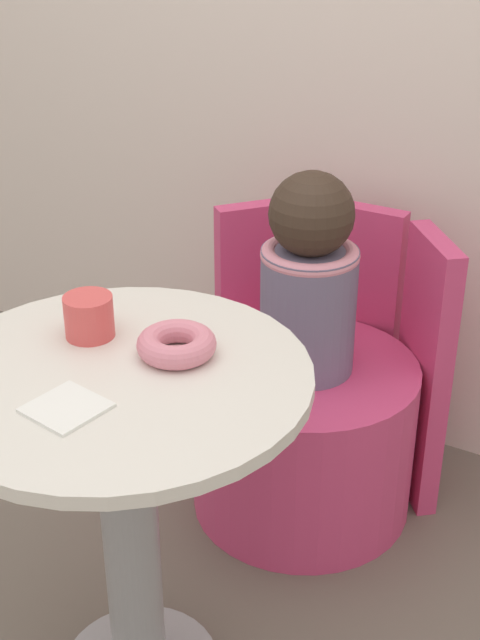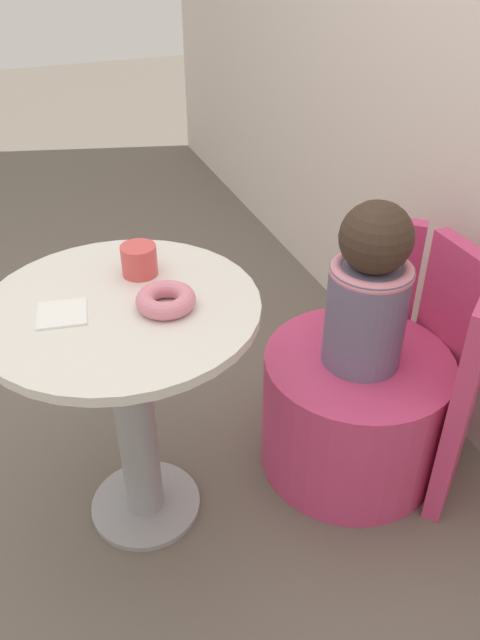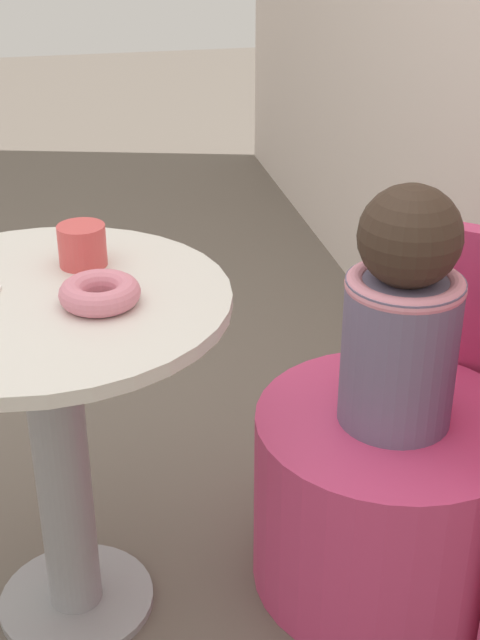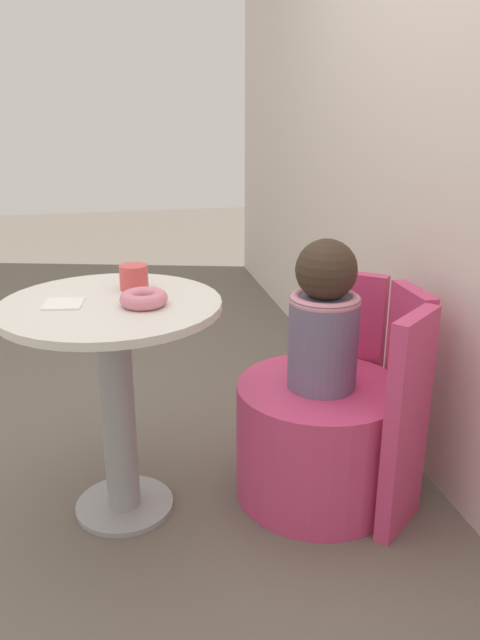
{
  "view_description": "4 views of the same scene",
  "coord_description": "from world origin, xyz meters",
  "px_view_note": "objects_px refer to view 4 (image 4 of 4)",
  "views": [
    {
      "loc": [
        0.86,
        -1.0,
        1.5
      ],
      "look_at": [
        0.08,
        0.38,
        0.66
      ],
      "focal_mm": 50.0,
      "sensor_mm": 36.0,
      "label": 1
    },
    {
      "loc": [
        1.29,
        -0.16,
        1.51
      ],
      "look_at": [
        0.05,
        0.32,
        0.6
      ],
      "focal_mm": 35.0,
      "sensor_mm": 36.0,
      "label": 2
    },
    {
      "loc": [
        1.48,
        0.07,
        1.39
      ],
      "look_at": [
        0.06,
        0.37,
        0.64
      ],
      "focal_mm": 50.0,
      "sensor_mm": 36.0,
      "label": 3
    },
    {
      "loc": [
        1.85,
        0.03,
        1.28
      ],
      "look_at": [
        0.11,
        0.4,
        0.66
      ],
      "focal_mm": 35.0,
      "sensor_mm": 36.0,
      "label": 4
    }
  ],
  "objects_px": {
    "round_table": "(115,366)",
    "cup": "(134,277)",
    "donut": "(144,298)",
    "tub_chair": "(318,440)",
    "child_figure": "(324,318)"
  },
  "relations": [
    {
      "from": "child_figure",
      "to": "donut",
      "type": "distance_m",
      "value": 0.57
    },
    {
      "from": "tub_chair",
      "to": "round_table",
      "type": "bearing_deg",
      "value": -93.83
    },
    {
      "from": "round_table",
      "to": "cup",
      "type": "height_order",
      "value": "cup"
    },
    {
      "from": "child_figure",
      "to": "donut",
      "type": "height_order",
      "value": "child_figure"
    },
    {
      "from": "round_table",
      "to": "cup",
      "type": "distance_m",
      "value": 0.29
    },
    {
      "from": "tub_chair",
      "to": "child_figure",
      "type": "relative_size",
      "value": 1.14
    },
    {
      "from": "child_figure",
      "to": "cup",
      "type": "xyz_separation_m",
      "value": [
        -0.16,
        -0.58,
        0.12
      ]
    },
    {
      "from": "round_table",
      "to": "donut",
      "type": "xyz_separation_m",
      "value": [
        0.05,
        0.1,
        0.23
      ]
    },
    {
      "from": "donut",
      "to": "tub_chair",
      "type": "bearing_deg",
      "value": 91.04
    },
    {
      "from": "round_table",
      "to": "child_figure",
      "type": "distance_m",
      "value": 0.67
    },
    {
      "from": "tub_chair",
      "to": "donut",
      "type": "height_order",
      "value": "donut"
    },
    {
      "from": "round_table",
      "to": "donut",
      "type": "relative_size",
      "value": 5.15
    },
    {
      "from": "round_table",
      "to": "tub_chair",
      "type": "distance_m",
      "value": 0.73
    },
    {
      "from": "child_figure",
      "to": "cup",
      "type": "distance_m",
      "value": 0.61
    },
    {
      "from": "tub_chair",
      "to": "cup",
      "type": "xyz_separation_m",
      "value": [
        -0.16,
        -0.58,
        0.56
      ]
    }
  ]
}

